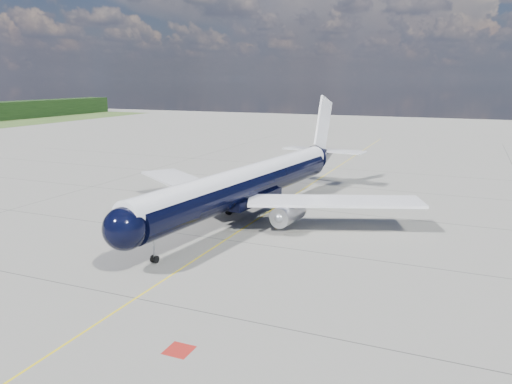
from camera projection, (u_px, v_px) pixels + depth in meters
ground at (290, 198)px, 68.43m from camera, size 320.00×320.00×0.00m
taxiway_centerline at (278, 206)px, 63.94m from camera, size 0.16×160.00×0.01m
red_marking at (179, 350)px, 29.92m from camera, size 1.60×1.60×0.01m
main_airliner at (253, 182)px, 57.76m from camera, size 38.44×47.09×13.61m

